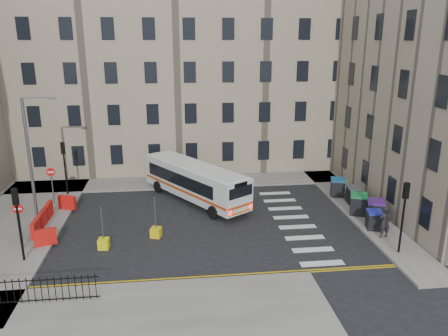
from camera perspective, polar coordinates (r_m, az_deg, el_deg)
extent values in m
plane|color=black|center=(29.03, 1.24, -7.11)|extent=(120.00, 120.00, 0.00)
cube|color=slate|center=(36.87, -9.91, -2.00)|extent=(36.00, 3.20, 0.15)
cube|color=slate|center=(34.87, 15.15, -3.43)|extent=(2.40, 26.00, 0.15)
cube|color=slate|center=(31.41, -25.44, -6.77)|extent=(6.00, 22.00, 0.15)
cube|color=slate|center=(20.28, -15.60, -18.94)|extent=(20.00, 6.00, 0.15)
cube|color=gray|center=(42.12, -11.36, 11.27)|extent=(38.00, 10.50, 16.00)
cylinder|color=black|center=(26.15, 22.20, -7.00)|extent=(0.12, 0.12, 3.20)
cube|color=black|center=(25.44, 22.70, -2.75)|extent=(0.28, 0.22, 0.90)
cylinder|color=black|center=(35.28, -19.98, -0.77)|extent=(0.12, 0.12, 3.20)
cube|color=black|center=(34.76, -20.31, 2.46)|extent=(0.28, 0.22, 0.90)
cylinder|color=black|center=(25.79, -25.06, -7.68)|extent=(0.12, 0.12, 3.20)
cube|color=black|center=(25.08, -25.63, -3.39)|extent=(0.28, 0.22, 0.90)
cylinder|color=#595B5E|center=(30.74, -24.04, 0.97)|extent=(0.20, 0.20, 8.00)
cube|color=#595B5E|center=(30.01, -24.95, 8.47)|extent=(0.50, 0.22, 0.14)
cylinder|color=#595B5E|center=(33.67, -21.48, -2.45)|extent=(0.08, 0.08, 2.40)
cube|color=red|center=(33.24, -21.75, 0.00)|extent=(0.60, 0.04, 0.60)
cylinder|color=#595B5E|center=(27.40, -25.02, -7.17)|extent=(0.08, 0.08, 2.40)
cube|color=red|center=(26.88, -25.40, -4.23)|extent=(0.60, 0.04, 0.60)
cube|color=red|center=(28.89, -23.39, -7.27)|extent=(0.25, 1.25, 1.00)
cube|color=red|center=(30.21, -22.61, -6.14)|extent=(0.25, 1.25, 1.00)
cube|color=red|center=(31.55, -21.91, -5.11)|extent=(0.25, 1.25, 1.00)
cube|color=red|center=(32.50, -19.81, -4.25)|extent=(1.26, 0.66, 1.00)
cube|color=red|center=(27.49, -22.32, -8.36)|extent=(1.26, 0.66, 1.00)
cube|color=black|center=(22.21, -26.34, -13.20)|extent=(7.80, 0.04, 0.04)
cube|color=black|center=(22.70, -26.00, -15.45)|extent=(7.80, 0.04, 0.04)
cube|color=silver|center=(32.31, -3.83, -1.61)|extent=(7.45, 9.62, 2.28)
cube|color=black|center=(31.98, -5.98, -1.52)|extent=(4.49, 6.72, 0.91)
cube|color=black|center=(33.26, -2.71, -0.73)|extent=(4.49, 6.72, 0.91)
cube|color=black|center=(36.24, -8.58, 0.64)|extent=(1.71, 1.16, 1.00)
cube|color=black|center=(28.48, 2.21, -3.15)|extent=(1.71, 1.16, 0.73)
cube|color=#B43A0F|center=(31.85, -5.48, -2.96)|extent=(5.48, 8.23, 0.16)
cube|color=#B43A0F|center=(33.14, -2.20, -2.11)|extent=(5.48, 8.23, 0.16)
cube|color=#FF0C0C|center=(28.35, 0.82, -5.91)|extent=(0.19, 0.15, 0.36)
cube|color=#FF0C0C|center=(29.49, 3.51, -5.02)|extent=(0.19, 0.15, 0.36)
cylinder|color=black|center=(34.73, -8.63, -2.44)|extent=(0.72, 0.90, 0.91)
cylinder|color=black|center=(35.90, -5.54, -1.69)|extent=(0.72, 0.90, 0.91)
cylinder|color=black|center=(29.40, -1.42, -5.83)|extent=(0.72, 0.90, 0.91)
cylinder|color=black|center=(30.78, 1.90, -4.78)|extent=(0.72, 0.90, 0.91)
cube|color=black|center=(29.16, 18.99, -6.52)|extent=(1.06, 1.17, 1.05)
cube|color=#1B2496|center=(28.95, 19.10, -5.46)|extent=(1.12, 1.22, 0.11)
cube|color=black|center=(30.38, 19.15, -5.39)|extent=(1.38, 1.48, 1.25)
cube|color=#411C6B|center=(30.14, 19.28, -4.18)|extent=(1.45, 1.55, 0.13)
cube|color=black|center=(31.18, 17.12, -4.62)|extent=(1.43, 1.51, 1.26)
cube|color=#186F37|center=(30.95, 17.23, -3.41)|extent=(1.50, 1.59, 0.13)
cube|color=black|center=(33.13, 16.55, -3.45)|extent=(1.03, 1.16, 1.11)
cube|color=#3B3B3E|center=(32.93, 16.64, -2.45)|extent=(1.09, 1.21, 0.12)
cube|color=black|center=(34.30, 14.60, -2.54)|extent=(1.28, 1.39, 1.20)
cube|color=navy|center=(34.09, 14.68, -1.48)|extent=(1.35, 1.45, 0.12)
imported|color=black|center=(27.94, 20.26, -6.64)|extent=(0.79, 0.59, 1.97)
cube|color=#D5D30B|center=(26.45, -15.43, -9.50)|extent=(0.65, 0.65, 0.60)
cube|color=#E3B00D|center=(27.22, -8.87, -8.30)|extent=(0.75, 0.75, 0.60)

